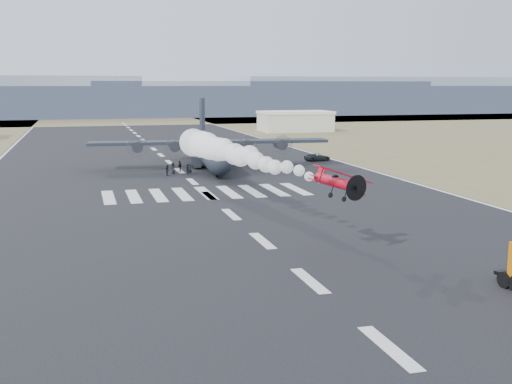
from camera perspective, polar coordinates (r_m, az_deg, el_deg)
name	(u,v)px	position (r m, az deg, el deg)	size (l,w,h in m)	color
ground	(389,348)	(34.96, 11.76, -13.40)	(500.00, 500.00, 0.00)	black
scrub_far	(119,119)	(259.32, -12.11, 6.33)	(500.00, 80.00, 0.00)	brown
runway_markings	(192,182)	(90.80, -5.68, 0.93)	(60.00, 260.00, 0.01)	silver
ridge_seg_d	(114,101)	(289.00, -12.52, 7.91)	(150.00, 50.00, 13.00)	gray
ridge_seg_e	(257,98)	(299.48, 0.12, 8.37)	(150.00, 50.00, 15.00)	gray
ridge_seg_f	(385,95)	(322.97, 11.43, 8.45)	(150.00, 50.00, 17.00)	gray
ridge_seg_g	(500,98)	(356.95, 20.87, 7.78)	(150.00, 50.00, 13.00)	gray
hangar_right	(295,121)	(188.97, 3.51, 6.32)	(20.50, 12.50, 5.90)	beige
aerobatic_biplane	(337,182)	(51.01, 7.24, 0.89)	(5.49, 5.18, 3.00)	#B60C17
smoke_trail	(214,147)	(76.46, -3.75, 4.01)	(6.91, 34.67, 3.57)	white
transport_aircraft	(209,150)	(106.38, -4.22, 3.77)	(38.79, 31.89, 11.19)	black
support_vehicle	(318,157)	(115.71, 5.49, 3.10)	(2.15, 4.67, 1.30)	black
crew_a	(190,169)	(97.48, -5.90, 2.02)	(0.62, 0.51, 1.71)	black
crew_b	(287,167)	(100.06, 2.74, 2.27)	(0.87, 0.54, 1.79)	black
crew_c	(188,169)	(98.30, -6.08, 2.07)	(1.09, 0.50, 1.68)	black
crew_d	(180,166)	(101.15, -6.79, 2.28)	(1.02, 0.52, 1.74)	black
crew_e	(173,168)	(99.35, -7.40, 2.13)	(0.84, 0.51, 1.72)	black
crew_f	(258,164)	(103.37, 0.19, 2.46)	(1.48, 0.48, 1.59)	black
crew_g	(260,164)	(103.31, 0.40, 2.46)	(0.59, 0.48, 1.61)	black
crew_h	(168,170)	(97.02, -7.85, 1.92)	(0.80, 0.49, 1.64)	black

